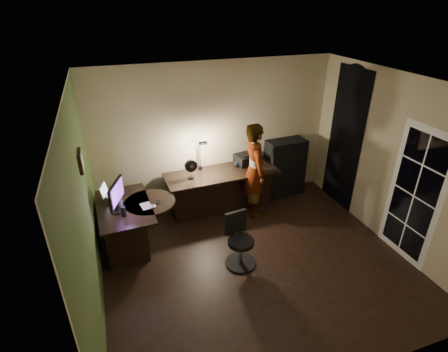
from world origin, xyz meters
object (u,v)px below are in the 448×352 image
object	(u,v)px
desk_left	(127,226)
desk_right	(222,191)
cabinet	(285,167)
office_chair	(241,242)
person	(255,170)
monitor	(116,201)

from	to	relation	value
desk_left	desk_right	xyz separation A→B (m)	(1.79, 0.55, 0.01)
cabinet	office_chair	bearing A→B (deg)	-136.14
desk_left	desk_right	world-z (taller)	desk_right
cabinet	person	size ratio (longest dim) A/B	0.66
desk_left	person	distance (m)	2.38
desk_left	monitor	size ratio (longest dim) A/B	2.44
desk_right	cabinet	xyz separation A→B (m)	(1.40, 0.18, 0.19)
office_chair	monitor	bearing A→B (deg)	144.12
cabinet	office_chair	world-z (taller)	cabinet
cabinet	office_chair	size ratio (longest dim) A/B	1.38
desk_right	monitor	xyz separation A→B (m)	(-1.89, -0.66, 0.54)
cabinet	monitor	distance (m)	3.41
person	desk_right	bearing A→B (deg)	64.02
desk_left	cabinet	size ratio (longest dim) A/B	1.13
desk_right	person	bearing A→B (deg)	-31.53
office_chair	person	xyz separation A→B (m)	(0.75, 1.28, 0.46)
monitor	person	size ratio (longest dim) A/B	0.30
desk_left	person	world-z (taller)	person
desk_left	office_chair	size ratio (longest dim) A/B	1.56
desk_right	monitor	bearing A→B (deg)	-163.00
monitor	desk_right	bearing A→B (deg)	41.55
cabinet	person	bearing A→B (deg)	-154.91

